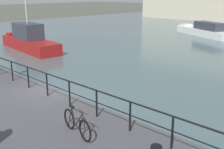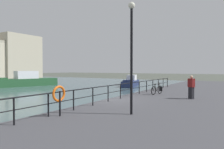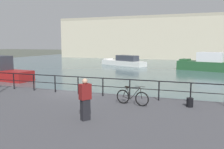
# 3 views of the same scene
# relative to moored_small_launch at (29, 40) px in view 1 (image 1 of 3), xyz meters

# --- Properties ---
(ground_plane) EXTENTS (240.00, 240.00, 0.00)m
(ground_plane) POSITION_rel_moored_small_launch_xyz_m (12.98, -6.28, -0.94)
(ground_plane) COLOR #4C5147
(moored_small_launch) EXTENTS (8.87, 3.05, 6.76)m
(moored_small_launch) POSITION_rel_moored_small_launch_xyz_m (0.00, 0.00, 0.00)
(moored_small_launch) COLOR maroon
(moored_small_launch) RESTS_ON water_basin
(moored_harbor_tender) EXTENTS (9.06, 5.87, 1.79)m
(moored_harbor_tender) POSITION_rel_moored_small_launch_xyz_m (8.02, 20.22, -0.26)
(moored_harbor_tender) COLOR white
(moored_harbor_tender) RESTS_ON water_basin
(quay_railing) EXTENTS (24.41, 0.07, 1.08)m
(quay_railing) POSITION_rel_moored_small_launch_xyz_m (12.77, -7.03, 0.57)
(quay_railing) COLOR black
(quay_railing) RESTS_ON quay_promenade
(parked_bicycle) EXTENTS (1.75, 0.39, 0.98)m
(parked_bicycle) POSITION_rel_moored_small_launch_xyz_m (17.35, -8.42, 0.22)
(parked_bicycle) COLOR black
(parked_bicycle) RESTS_ON quay_promenade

